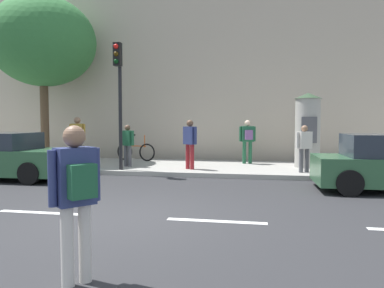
# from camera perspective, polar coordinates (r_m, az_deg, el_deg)

# --- Properties ---
(ground_plane) EXTENTS (80.00, 80.00, 0.00)m
(ground_plane) POSITION_cam_1_polar(r_m,az_deg,el_deg) (7.25, -10.09, -10.85)
(ground_plane) COLOR #2B2B2D
(sidewalk_curb) EXTENTS (36.00, 4.00, 0.15)m
(sidewalk_curb) POSITION_cam_1_polar(r_m,az_deg,el_deg) (13.91, 0.11, -3.57)
(sidewalk_curb) COLOR #9E9B93
(sidewalk_curb) RESTS_ON ground_plane
(lane_markings) EXTENTS (25.80, 0.16, 0.01)m
(lane_markings) POSITION_cam_1_polar(r_m,az_deg,el_deg) (7.25, -10.10, -10.82)
(lane_markings) COLOR silver
(lane_markings) RESTS_ON ground_plane
(building_backdrop) EXTENTS (36.00, 5.00, 8.41)m
(building_backdrop) POSITION_cam_1_polar(r_m,az_deg,el_deg) (18.89, 2.89, 10.87)
(building_backdrop) COLOR #B7A893
(building_backdrop) RESTS_ON ground_plane
(traffic_light) EXTENTS (0.24, 0.45, 4.19)m
(traffic_light) POSITION_cam_1_polar(r_m,az_deg,el_deg) (12.75, -11.07, 8.79)
(traffic_light) COLOR black
(traffic_light) RESTS_ON sidewalk_curb
(poster_column) EXTENTS (0.95, 0.95, 2.63)m
(poster_column) POSITION_cam_1_polar(r_m,az_deg,el_deg) (13.90, 17.16, 2.09)
(poster_column) COLOR #9E9B93
(poster_column) RESTS_ON sidewalk_curb
(street_tree) EXTENTS (4.27, 4.27, 6.69)m
(street_tree) POSITION_cam_1_polar(r_m,az_deg,el_deg) (16.99, -21.72, 14.20)
(street_tree) COLOR brown
(street_tree) RESTS_ON sidewalk_curb
(pedestrian_with_bag) EXTENTS (0.51, 0.51, 1.75)m
(pedestrian_with_bag) POSITION_cam_1_polar(r_m,az_deg,el_deg) (4.27, -17.21, -6.79)
(pedestrian_with_bag) COLOR silver
(pedestrian_with_bag) RESTS_ON ground_plane
(pedestrian_near_pole) EXTENTS (0.57, 0.46, 1.79)m
(pedestrian_near_pole) POSITION_cam_1_polar(r_m,az_deg,el_deg) (14.69, -17.02, 1.14)
(pedestrian_near_pole) COLOR #4C4C51
(pedestrian_near_pole) RESTS_ON sidewalk_curb
(pedestrian_in_red_top) EXTENTS (0.52, 0.45, 1.68)m
(pedestrian_in_red_top) POSITION_cam_1_polar(r_m,az_deg,el_deg) (12.73, -0.32, 0.58)
(pedestrian_in_red_top) COLOR maroon
(pedestrian_in_red_top) RESTS_ON sidewalk_curb
(pedestrian_with_backpack) EXTENTS (0.54, 0.44, 1.51)m
(pedestrian_with_backpack) POSITION_cam_1_polar(r_m,az_deg,el_deg) (12.48, 16.70, -0.14)
(pedestrian_with_backpack) COLOR #4C4C51
(pedestrian_with_backpack) RESTS_ON sidewalk_curb
(pedestrian_tallest) EXTENTS (0.53, 0.43, 1.50)m
(pedestrian_tallest) POSITION_cam_1_polar(r_m,az_deg,el_deg) (13.70, -9.76, 0.25)
(pedestrian_tallest) COLOR #4C4C51
(pedestrian_tallest) RESTS_ON sidewalk_curb
(pedestrian_in_dark_shirt) EXTENTS (0.62, 0.48, 1.67)m
(pedestrian_in_dark_shirt) POSITION_cam_1_polar(r_m,az_deg,el_deg) (14.56, 8.44, 0.97)
(pedestrian_in_dark_shirt) COLOR #1E5938
(pedestrian_in_dark_shirt) RESTS_ON sidewalk_curb
(bicycle_leaning) EXTENTS (1.75, 0.40, 1.09)m
(bicycle_leaning) POSITION_cam_1_polar(r_m,az_deg,el_deg) (15.66, -8.55, -1.10)
(bicycle_leaning) COLOR black
(bicycle_leaning) RESTS_ON sidewalk_curb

